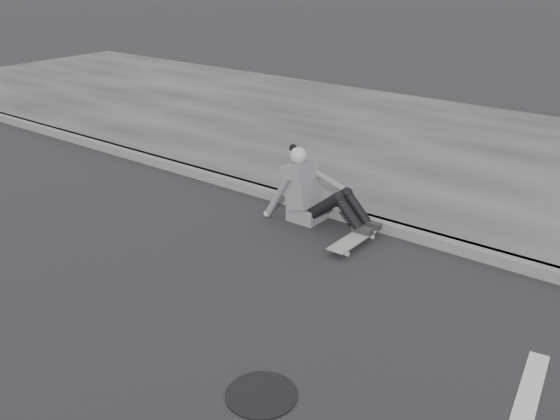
{
  "coord_description": "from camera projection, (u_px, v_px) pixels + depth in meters",
  "views": [
    {
      "loc": [
        3.52,
        -3.19,
        2.94
      ],
      "look_at": [
        -0.01,
        1.4,
        0.5
      ],
      "focal_mm": 40.0,
      "sensor_mm": 36.0,
      "label": 1
    }
  ],
  "objects": [
    {
      "name": "ground",
      "position": [
        183.0,
        312.0,
        5.45
      ],
      "size": [
        80.0,
        80.0,
        0.0
      ],
      "primitive_type": "plane",
      "color": "black",
      "rests_on": "ground"
    },
    {
      "name": "curb",
      "position": [
        342.0,
        214.0,
        7.31
      ],
      "size": [
        24.0,
        0.16,
        0.12
      ],
      "primitive_type": "cube",
      "color": "#545454",
      "rests_on": "ground"
    },
    {
      "name": "sidewalk",
      "position": [
        448.0,
        152.0,
        9.52
      ],
      "size": [
        24.0,
        6.0,
        0.12
      ],
      "primitive_type": "cube",
      "color": "#363636",
      "rests_on": "ground"
    },
    {
      "name": "manhole",
      "position": [
        261.0,
        395.0,
        4.44
      ],
      "size": [
        0.52,
        0.52,
        0.01
      ],
      "primitive_type": "cylinder",
      "color": "black",
      "rests_on": "ground"
    },
    {
      "name": "skateboard",
      "position": [
        354.0,
        239.0,
        6.65
      ],
      "size": [
        0.2,
        0.78,
        0.09
      ],
      "color": "#A1A19C",
      "rests_on": "ground"
    },
    {
      "name": "seated_woman",
      "position": [
        312.0,
        192.0,
        7.13
      ],
      "size": [
        1.38,
        0.46,
        0.88
      ],
      "color": "#555558",
      "rests_on": "ground"
    }
  ]
}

